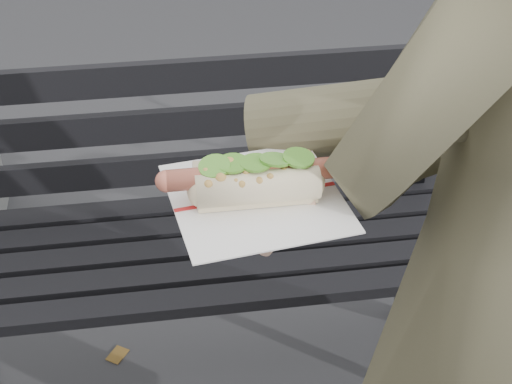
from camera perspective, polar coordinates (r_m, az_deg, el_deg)
park_bench at (r=1.93m, az=-6.87°, el=-1.76°), size 1.50×0.44×0.88m
person at (r=1.21m, az=17.86°, el=-5.88°), size 0.79×0.66×1.84m
held_hotdog at (r=0.96m, az=10.71°, el=4.61°), size 0.62×0.30×0.20m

